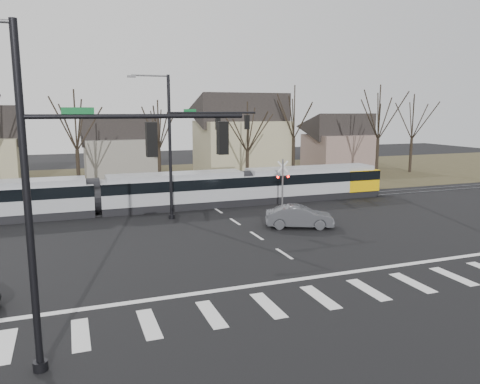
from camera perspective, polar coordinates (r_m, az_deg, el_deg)
name	(u,v)px	position (r m, az deg, el deg)	size (l,w,h in m)	color
ground	(301,265)	(24.31, 7.47, -8.81)	(140.00, 140.00, 0.00)	black
grass_verge	(170,179)	(53.99, -8.51, 1.55)	(140.00, 28.00, 0.01)	#38331E
crosswalk	(345,293)	(21.08, 12.64, -11.95)	(27.00, 2.60, 0.01)	silver
stop_line	(319,276)	(22.82, 9.60, -10.12)	(28.00, 0.35, 0.01)	silver
lane_dashes	(211,206)	(38.69, -3.60, -1.67)	(0.18, 30.00, 0.01)	silver
rail_pair	(211,206)	(38.49, -3.52, -1.69)	(90.00, 1.52, 0.06)	#59595E
tram	(174,189)	(37.66, -8.08, 0.32)	(37.47, 2.78, 2.84)	gray
sedan	(299,217)	(31.61, 7.25, -3.00)	(4.77, 3.18, 1.49)	#3E4044
signal_pole_near_left	(85,182)	(14.47, -18.35, 1.17)	(9.28, 0.44, 10.20)	black
signal_pole_far	(192,140)	(33.94, -5.91, 6.38)	(9.28, 0.44, 10.20)	black
rail_crossing_signal	(283,186)	(37.17, 5.21, 0.78)	(1.08, 0.36, 4.00)	#59595B
tree_row	(201,138)	(48.14, -4.83, 6.60)	(59.20, 7.20, 10.00)	black
house_b	(120,143)	(56.74, -14.42, 5.78)	(8.64, 7.56, 7.65)	slate
house_c	(241,132)	(56.94, 0.11, 7.38)	(10.80, 8.64, 10.10)	gray
house_d	(339,139)	(65.49, 11.96, 6.39)	(8.64, 7.56, 7.65)	#6F5851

